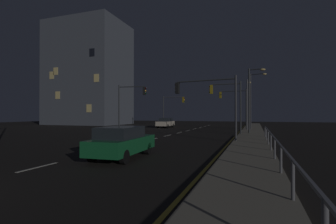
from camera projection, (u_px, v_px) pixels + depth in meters
The scene contains 16 objects.
ground_plane at pixel (155, 139), 21.94m from camera, with size 112.00×112.00×0.00m, color black.
sidewalk_right at pixel (251, 141), 19.24m from camera, with size 2.61×77.00×0.14m, color gray.
lane_markings_center at pixel (168, 135), 25.24m from camera, with size 0.14×50.00×0.01m.
lane_edge_line at pixel (235, 136), 24.47m from camera, with size 0.14×53.00×0.01m.
car at pixel (122, 142), 12.28m from camera, with size 2.04×4.49×1.57m.
car_oncoming at pixel (166, 123), 40.32m from camera, with size 1.93×4.44×1.57m.
traffic_light_overhead_east at pixel (234, 101), 36.44m from camera, with size 4.05×0.52×5.71m.
traffic_light_far_right at pixel (172, 105), 43.66m from camera, with size 4.20×0.78×5.46m.
traffic_light_far_center at pixel (206, 95), 20.15m from camera, with size 5.25×0.85×5.07m.
traffic_light_far_left at pixel (130, 99), 29.51m from camera, with size 3.53×0.60×5.72m.
traffic_light_near_left at pixel (227, 97), 26.13m from camera, with size 3.37×0.34×5.50m.
street_lamp_far_end at pixel (253, 96), 34.35m from camera, with size 2.19×0.95×7.72m.
street_lamp_median at pixel (252, 94), 26.75m from camera, with size 1.76×0.61×7.03m.
street_lamp_corner at pixel (248, 100), 32.69m from camera, with size 0.56×1.48×6.62m.
barrier_fence at pixel (275, 143), 11.30m from camera, with size 0.09×23.05×0.98m.
building_distant at pixel (89, 74), 53.62m from camera, with size 15.60×11.76×21.71m.
Camera 1 is at (8.43, -2.81, 2.19)m, focal length 26.38 mm.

